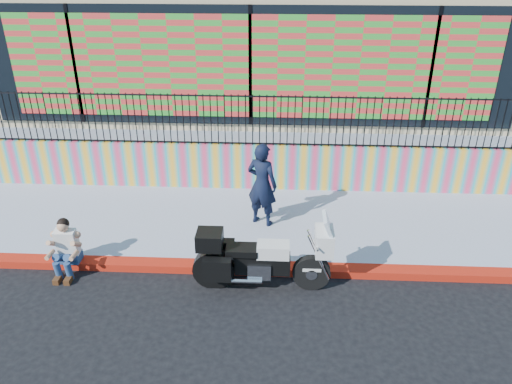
{
  "coord_description": "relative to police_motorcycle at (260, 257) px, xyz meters",
  "views": [
    {
      "loc": [
        0.73,
        -7.63,
        5.55
      ],
      "look_at": [
        0.28,
        1.2,
        1.06
      ],
      "focal_mm": 35.0,
      "sensor_mm": 36.0,
      "label": 1
    }
  ],
  "objects": [
    {
      "name": "ground",
      "position": [
        -0.43,
        0.45,
        -0.62
      ],
      "size": [
        90.0,
        90.0,
        0.0
      ],
      "primitive_type": "plane",
      "color": "black",
      "rests_on": "ground"
    },
    {
      "name": "red_curb",
      "position": [
        -0.43,
        0.45,
        -0.55
      ],
      "size": [
        16.0,
        0.3,
        0.15
      ],
      "primitive_type": "cube",
      "color": "#A7110B",
      "rests_on": "ground"
    },
    {
      "name": "sidewalk",
      "position": [
        -0.43,
        2.1,
        -0.55
      ],
      "size": [
        16.0,
        3.0,
        0.15
      ],
      "primitive_type": "cube",
      "color": "#8B95A7",
      "rests_on": "ground"
    },
    {
      "name": "mural_wall",
      "position": [
        -0.43,
        3.7,
        0.08
      ],
      "size": [
        16.0,
        0.2,
        1.1
      ],
      "primitive_type": "cube",
      "color": "#E93D6A",
      "rests_on": "sidewalk"
    },
    {
      "name": "metal_fence",
      "position": [
        -0.43,
        3.7,
        1.23
      ],
      "size": [
        15.8,
        0.04,
        1.2
      ],
      "primitive_type": null,
      "color": "black",
      "rests_on": "mural_wall"
    },
    {
      "name": "elevated_platform",
      "position": [
        -0.43,
        8.8,
        0.0
      ],
      "size": [
        16.0,
        10.0,
        1.25
      ],
      "primitive_type": "cube",
      "color": "#8B95A7",
      "rests_on": "ground"
    },
    {
      "name": "storefront_building",
      "position": [
        -0.43,
        8.58,
        2.63
      ],
      "size": [
        14.0,
        8.06,
        4.0
      ],
      "color": "#CBBB87",
      "rests_on": "elevated_platform"
    },
    {
      "name": "police_motorcycle",
      "position": [
        0.0,
        0.0,
        0.0
      ],
      "size": [
        2.38,
        0.79,
        1.48
      ],
      "color": "black",
      "rests_on": "ground"
    },
    {
      "name": "police_officer",
      "position": [
        -0.04,
        2.0,
        0.43
      ],
      "size": [
        0.78,
        0.66,
        1.8
      ],
      "primitive_type": "imported",
      "rotation": [
        0.0,
        0.0,
        2.71
      ],
      "color": "black",
      "rests_on": "sidewalk"
    },
    {
      "name": "seated_man",
      "position": [
        -3.56,
        0.22,
        -0.17
      ],
      "size": [
        0.54,
        0.71,
        1.06
      ],
      "color": "navy",
      "rests_on": "ground"
    }
  ]
}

